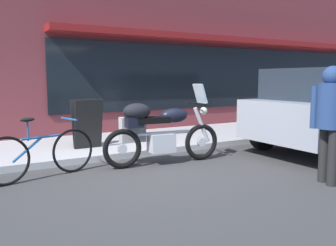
# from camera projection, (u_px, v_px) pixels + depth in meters

# --- Properties ---
(ground_plane) EXTENTS (80.00, 80.00, 0.00)m
(ground_plane) POSITION_uv_depth(u_px,v_px,m) (149.00, 174.00, 5.65)
(ground_plane) COLOR #3C3C3C
(storefront_building) EXTENTS (21.50, 0.90, 7.37)m
(storefront_building) POSITION_uv_depth(u_px,v_px,m) (274.00, 16.00, 11.92)
(storefront_building) COLOR brown
(storefront_building) RESTS_ON ground_plane
(touring_motorcycle) EXTENTS (2.21, 0.78, 1.42)m
(touring_motorcycle) POSITION_uv_depth(u_px,v_px,m) (157.00, 130.00, 6.20)
(touring_motorcycle) COLOR black
(touring_motorcycle) RESTS_ON ground_plane
(parked_bicycle) EXTENTS (1.72, 0.59, 0.94)m
(parked_bicycle) POSITION_uv_depth(u_px,v_px,m) (41.00, 154.00, 5.33)
(parked_bicycle) COLOR black
(parked_bicycle) RESTS_ON ground_plane
(pedestrian_walking) EXTENTS (0.48, 0.53, 1.69)m
(pedestrian_walking) POSITION_uv_depth(u_px,v_px,m) (331.00, 111.00, 4.99)
(pedestrian_walking) COLOR #242424
(pedestrian_walking) RESTS_ON ground_plane
(sandwich_board_sign) EXTENTS (0.55, 0.42, 0.98)m
(sandwich_board_sign) POSITION_uv_depth(u_px,v_px,m) (87.00, 124.00, 7.09)
(sandwich_board_sign) COLOR black
(sandwich_board_sign) RESTS_ON sidewalk_curb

